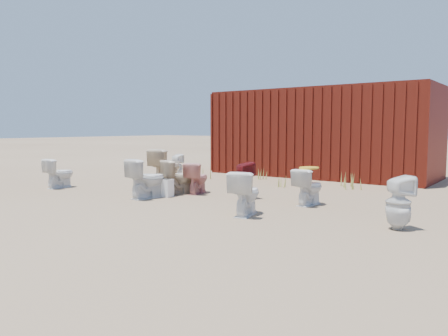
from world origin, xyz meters
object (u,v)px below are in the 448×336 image
Objects in this scene: toilet_front_maroon at (244,181)px; toilet_front_a at (59,173)px; toilet_back_yellowlid at (309,187)px; toilet_back_e at (398,203)px; shipping_container at (322,133)px; toilet_front_pink at (197,178)px; toilet_front_c at (147,179)px; toilet_back_a at (177,166)px; loose_tank at (161,187)px; toilet_back_beige_right at (179,177)px; toilet_front_e at (245,193)px; toilet_back_beige_left at (166,167)px.

toilet_front_a is at bearing 40.28° from toilet_front_maroon.
toilet_front_a is 1.03× the size of toilet_back_yellowlid.
shipping_container is at bearing -20.74° from toilet_back_e.
toilet_back_e is at bearing -179.46° from toilet_front_a.
toilet_front_a is 1.04× the size of toilet_front_pink.
toilet_front_a is 4.34m from toilet_front_maroon.
toilet_front_maroon reaches higher than toilet_back_yellowlid.
toilet_front_c is 3.35m from toilet_back_a.
loose_tank is (2.66, 0.52, -0.16)m from toilet_front_a.
toilet_back_beige_right reaches higher than toilet_front_pink.
toilet_back_a is at bearing -133.50° from shipping_container.
toilet_back_beige_right is 0.48m from loose_tank.
toilet_back_e reaches higher than toilet_front_a.
toilet_front_maroon is 1.52m from toilet_front_e.
loose_tank is at bearing 121.42° from toilet_back_a.
toilet_back_beige_left is (1.57, 1.78, 0.10)m from toilet_front_a.
toilet_back_beige_right is (1.96, -2.04, 0.03)m from toilet_back_a.
toilet_back_yellowlid is 2.02m from toilet_back_e.
toilet_front_pink is at bearing 25.02° from toilet_back_e.
toilet_back_a is at bearing -107.36° from toilet_front_a.
toilet_front_maroon is at bearing -83.09° from shipping_container.
toilet_front_e is 2.45m from loose_tank.
toilet_front_pink is at bearing -103.21° from toilet_front_c.
toilet_front_c is 1.92m from toilet_back_beige_left.
toilet_back_beige_left is 1.23× the size of toilet_back_beige_right.
toilet_front_pink is 0.84× the size of toilet_front_c.
shipping_container is 7.00m from toilet_front_a.
toilet_front_maroon is 1.42× the size of loose_tank.
toilet_back_beige_right reaches higher than toilet_front_e.
toilet_front_pink is at bearing 58.09° from loose_tank.
toilet_front_c is (-0.38, -1.03, 0.06)m from toilet_front_pink.
loose_tank is (1.10, -1.27, -0.25)m from toilet_back_beige_left.
toilet_back_a is at bearing 121.31° from loose_tank.
toilet_front_maroon is 1.10× the size of toilet_back_a.
loose_tank is (-1.51, -0.69, -0.18)m from toilet_front_maroon.
toilet_front_a is 0.93× the size of toilet_front_maroon.
toilet_back_beige_left reaches higher than toilet_back_e.
toilet_front_e is at bearing 145.72° from toilet_back_beige_left.
toilet_front_maroon is (1.55, 1.02, -0.03)m from toilet_front_c.
toilet_front_c reaches higher than toilet_front_e.
toilet_back_beige_left reaches higher than toilet_front_e.
toilet_back_e is (7.20, 0.37, 0.03)m from toilet_front_a.
toilet_back_beige_right is (-0.25, -0.26, 0.03)m from toilet_front_pink.
toilet_back_yellowlid is at bearing -68.22° from shipping_container.
shipping_container is 4.17m from toilet_back_a.
toilet_front_pink is 2.43m from toilet_back_yellowlid.
shipping_container reaches higher than toilet_front_pink.
toilet_front_maroon is 2.67m from toilet_back_beige_left.
toilet_front_c is at bearing 117.39° from toilet_back_a.
toilet_front_e is 5.22m from toilet_back_a.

